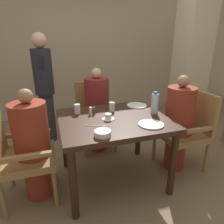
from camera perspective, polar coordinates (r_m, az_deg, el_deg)
name	(u,v)px	position (r m, az deg, el deg)	size (l,w,h in m)	color
ground_plane	(113,178)	(2.41, 0.35, -18.41)	(16.00, 16.00, 0.00)	#7A664C
wall_back	(77,45)	(4.12, -10.05, 18.42)	(8.00, 0.06, 2.80)	tan
pillar_stone	(193,49)	(3.74, 22.04, 16.42)	(0.46, 0.46, 2.70)	beige
dining_table	(113,127)	(2.07, 0.39, -4.44)	(1.08, 0.92, 0.74)	#331E14
chair_left_side	(17,152)	(2.07, -25.44, -10.36)	(0.51, 0.50, 0.93)	olive
diner_in_left_chair	(33,145)	(2.03, -21.70, -8.74)	(0.32, 0.32, 1.11)	maroon
chair_far_side	(95,112)	(2.88, -4.88, 0.05)	(0.50, 0.51, 0.93)	olive
diner_in_far_chair	(97,110)	(2.72, -4.25, 0.65)	(0.32, 0.32, 1.16)	maroon
chair_right_side	(188,127)	(2.55, 20.83, -4.01)	(0.51, 0.50, 0.93)	olive
diner_in_right_chair	(178,123)	(2.44, 18.41, -2.98)	(0.32, 0.32, 1.14)	maroon
standing_host	(45,87)	(3.06, -18.72, 6.87)	(0.27, 0.31, 1.59)	#2D2D33
plate_main_left	(151,124)	(1.90, 11.08, -3.47)	(0.24, 0.24, 0.01)	white
plate_main_right	(137,105)	(2.42, 7.14, 1.89)	(0.24, 0.24, 0.01)	white
teacup_with_saucer	(108,117)	(1.99, -1.10, -1.47)	(0.13, 0.13, 0.06)	white
bowl_small	(103,133)	(1.66, -2.71, -6.10)	(0.14, 0.14, 0.05)	white
water_bottle	(155,103)	(2.17, 12.09, 2.41)	(0.07, 0.07, 0.24)	silver
glass_tall_near	(77,109)	(2.17, -9.89, 0.89)	(0.06, 0.06, 0.10)	silver
glass_tall_mid	(112,107)	(2.21, -0.03, 1.51)	(0.06, 0.06, 0.10)	silver
salt_shaker	(90,111)	(2.13, -6.17, 0.36)	(0.03, 0.03, 0.08)	white
pepper_shaker	(94,111)	(2.14, -5.14, 0.42)	(0.03, 0.03, 0.08)	#4C3D2D
fork_beside_plate	(97,126)	(1.85, -4.41, -3.98)	(0.19, 0.10, 0.00)	silver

